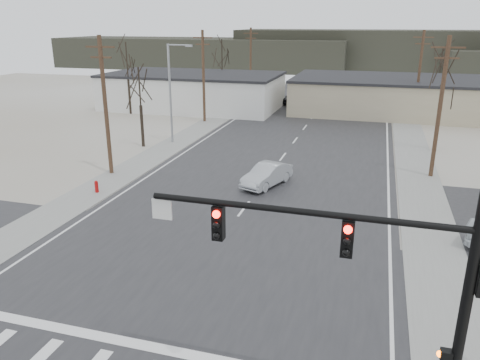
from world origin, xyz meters
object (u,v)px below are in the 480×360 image
object	(u,v)px
traffic_signal_mast	(388,276)
car_far_a	(322,95)
sedan_crossing	(267,175)
car_far_b	(293,98)
fire_hydrant	(97,187)

from	to	relation	value
traffic_signal_mast	car_far_a	distance (m)	57.77
sedan_crossing	car_far_a	xyz separation A→B (m)	(-0.82, 38.22, 0.06)
traffic_signal_mast	car_far_b	size ratio (longest dim) A/B	1.95
sedan_crossing	car_far_a	size ratio (longest dim) A/B	0.82
traffic_signal_mast	fire_hydrant	xyz separation A→B (m)	(-18.09, 14.20, -4.22)
traffic_signal_mast	sedan_crossing	distance (m)	20.64
car_far_a	car_far_b	bearing A→B (deg)	28.33
sedan_crossing	car_far_b	bearing A→B (deg)	116.77
sedan_crossing	car_far_a	world-z (taller)	car_far_a
sedan_crossing	traffic_signal_mast	bearing A→B (deg)	-48.57
fire_hydrant	car_far_b	size ratio (longest dim) A/B	0.19
fire_hydrant	car_far_b	world-z (taller)	car_far_b
car_far_a	car_far_b	size ratio (longest dim) A/B	1.21
fire_hydrant	car_far_b	xyz separation A→B (m)	(6.23, 38.75, 0.37)
traffic_signal_mast	car_far_b	xyz separation A→B (m)	(-11.86, 52.96, -3.85)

